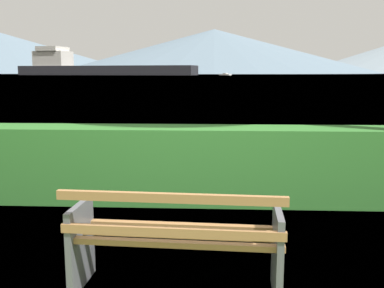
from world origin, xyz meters
TOP-DOWN VIEW (x-y plane):
  - ground_plane at (0.00, 0.00)m, footprint 1400.00×1400.00m
  - water_surface at (0.00, 309.84)m, footprint 620.00×620.00m
  - park_bench at (-0.00, -0.06)m, footprint 1.65×0.66m
  - hedge_row at (0.00, 2.40)m, footprint 8.56×0.67m
  - cargo_ship_large at (-68.43, 244.74)m, footprint 104.30×36.99m
  - fishing_boat_near at (6.12, 227.86)m, footprint 6.57×6.84m
  - distant_hills at (6.29, 571.43)m, footprint 925.37×430.01m

SIDE VIEW (x-z plane):
  - ground_plane at x=0.00m, z-range 0.00..0.00m
  - water_surface at x=0.00m, z-range 0.00..0.00m
  - park_bench at x=0.00m, z-range -0.01..0.86m
  - fishing_boat_near at x=6.12m, z-range -0.14..0.99m
  - hedge_row at x=0.00m, z-range 0.00..0.99m
  - cargo_ship_large at x=-68.43m, z-range -3.55..12.56m
  - distant_hills at x=6.29m, z-range -1.06..55.11m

